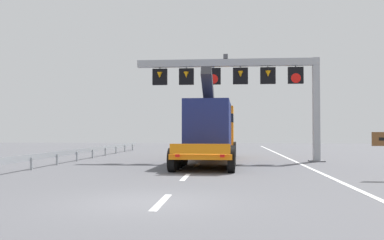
{
  "coord_description": "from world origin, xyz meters",
  "views": [
    {
      "loc": [
        2.15,
        -10.86,
        1.85
      ],
      "look_at": [
        -0.01,
        13.37,
        2.53
      ],
      "focal_mm": 39.23,
      "sensor_mm": 36.0,
      "label": 1
    }
  ],
  "objects": [
    {
      "name": "edge_line_right",
      "position": [
        6.2,
        12.0,
        0.01
      ],
      "size": [
        0.2,
        63.0,
        0.01
      ],
      "primitive_type": "cube",
      "color": "silver",
      "rests_on": "ground"
    },
    {
      "name": "guardrail_left",
      "position": [
        -7.4,
        14.62,
        0.56
      ],
      "size": [
        0.13,
        33.24,
        0.76
      ],
      "color": "#999EA3",
      "rests_on": "ground"
    },
    {
      "name": "lane_markings",
      "position": [
        0.37,
        30.12,
        0.01
      ],
      "size": [
        0.2,
        74.84,
        0.01
      ],
      "color": "silver",
      "rests_on": "ground"
    },
    {
      "name": "ground",
      "position": [
        0.0,
        0.0,
        0.0
      ],
      "size": [
        112.0,
        112.0,
        0.0
      ],
      "primitive_type": "plane",
      "color": "#5B5B60"
    },
    {
      "name": "heavy_haul_truck_orange",
      "position": [
        1.07,
        15.54,
        1.99
      ],
      "size": [
        3.3,
        14.11,
        5.3
      ],
      "color": "orange",
      "rests_on": "ground"
    },
    {
      "name": "overhead_lane_gantry",
      "position": [
        3.2,
        15.57,
        5.23
      ],
      "size": [
        11.67,
        0.9,
        6.73
      ],
      "color": "#9EA0A5",
      "rests_on": "ground"
    }
  ]
}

